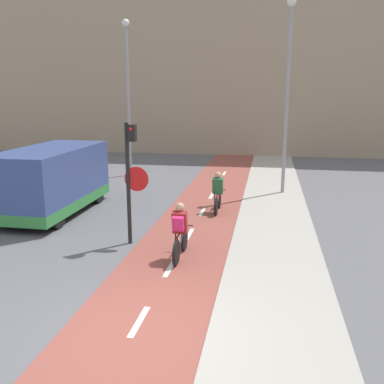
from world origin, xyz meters
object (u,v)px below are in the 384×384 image
traffic_light_pole (131,171)px  street_lamp_far (128,84)px  street_lamp_sidewalk (288,80)px  van (52,181)px  cyclist_far (218,194)px  cyclist_near (180,232)px

traffic_light_pole → street_lamp_far: size_ratio=0.44×
street_lamp_far → street_lamp_sidewalk: street_lamp_sidewalk is taller
traffic_light_pole → van: traffic_light_pole is taller
cyclist_far → street_lamp_sidewalk: bearing=55.2°
traffic_light_pole → cyclist_far: (1.93, 3.63, -1.40)m
street_lamp_sidewalk → cyclist_near: bearing=-109.3°
street_lamp_sidewalk → cyclist_far: size_ratio=4.86×
cyclist_near → cyclist_far: cyclist_near is taller
street_lamp_far → street_lamp_sidewalk: 8.01m
cyclist_far → street_lamp_far: bearing=130.3°
street_lamp_far → cyclist_far: bearing=-49.7°
street_lamp_sidewalk → traffic_light_pole: bearing=-121.4°
street_lamp_sidewalk → cyclist_near: street_lamp_sidewalk is taller
street_lamp_sidewalk → cyclist_far: (-2.32, -3.34, -3.95)m
street_lamp_sidewalk → van: size_ratio=1.53×
traffic_light_pole → van: 4.53m
cyclist_far → van: size_ratio=0.32×
traffic_light_pole → van: size_ratio=0.67×
van → cyclist_near: bearing=-33.0°
traffic_light_pole → cyclist_far: size_ratio=2.12×
street_lamp_far → van: 8.01m
street_lamp_far → cyclist_near: (4.77, -10.61, -3.82)m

